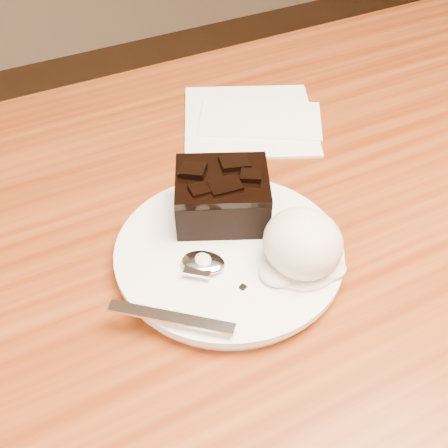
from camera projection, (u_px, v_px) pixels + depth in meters
name	position (u px, v px, depth m)	size (l,w,h in m)	color
dining_table	(260.00, 432.00, 0.81)	(1.20, 0.80, 0.75)	#5F2209
plate	(229.00, 255.00, 0.54)	(0.21, 0.21, 0.02)	white
brownie	(222.00, 198.00, 0.55)	(0.09, 0.08, 0.04)	black
ice_cream_scoop	(303.00, 243.00, 0.50)	(0.07, 0.07, 0.06)	silver
melt_puddle	(300.00, 261.00, 0.52)	(0.07, 0.07, 0.00)	white
spoon	(203.00, 264.00, 0.51)	(0.03, 0.16, 0.01)	silver
napkin	(249.00, 119.00, 0.72)	(0.16, 0.16, 0.01)	white
crumb_a	(315.00, 256.00, 0.52)	(0.01, 0.01, 0.00)	black
crumb_b	(243.00, 287.00, 0.49)	(0.01, 0.01, 0.00)	black
crumb_c	(253.00, 235.00, 0.54)	(0.01, 0.00, 0.00)	black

